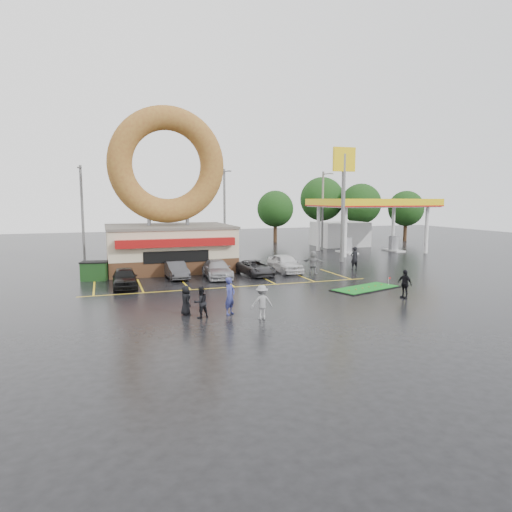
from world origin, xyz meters
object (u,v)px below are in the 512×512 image
object	(u,v)px
car_white	(285,263)
person_cameraman	(405,284)
donut_shop	(168,216)
putting_green	(366,288)
streetlight_left	(82,211)
car_dgrey	(176,270)
shell_sign	(344,183)
car_black	(125,278)
person_blue	(230,296)
dumpster	(95,271)
car_silver	(217,269)
streetlight_mid	(225,209)
streetlight_right	(323,208)
gas_station	(357,218)
car_grey	(256,268)

from	to	relation	value
car_white	person_cameraman	size ratio (longest dim) A/B	2.52
donut_shop	person_cameraman	bearing A→B (deg)	-54.04
person_cameraman	putting_green	world-z (taller)	person_cameraman
car_white	putting_green	world-z (taller)	car_white
streetlight_left	putting_green	size ratio (longest dim) A/B	1.71
donut_shop	car_dgrey	world-z (taller)	donut_shop
shell_sign	car_black	bearing A→B (deg)	-162.08
person_blue	dumpster	size ratio (longest dim) A/B	1.07
car_silver	car_black	bearing A→B (deg)	-162.13
shell_sign	car_silver	world-z (taller)	shell_sign
person_blue	dumpster	xyz separation A→B (m)	(-6.71, 12.77, -0.32)
streetlight_mid	person_blue	bearing A→B (deg)	-104.33
shell_sign	streetlight_mid	xyz separation A→B (m)	(-9.00, 8.92, -2.60)
car_black	car_white	bearing A→B (deg)	12.46
car_white	car_dgrey	bearing A→B (deg)	178.27
putting_green	person_cameraman	bearing A→B (deg)	-77.77
car_silver	car_white	distance (m)	5.86
car_silver	person_cameraman	distance (m)	13.78
shell_sign	dumpster	size ratio (longest dim) A/B	5.89
dumpster	putting_green	distance (m)	19.35
car_black	person_cameraman	xyz separation A→B (m)	(15.73, -8.69, 0.19)
putting_green	streetlight_right	bearing A→B (deg)	70.04
gas_station	streetlight_left	world-z (taller)	streetlight_left
car_dgrey	car_white	size ratio (longest dim) A/B	0.89
streetlight_mid	dumpster	xyz separation A→B (m)	(-12.97, -11.73, -4.13)
person_blue	car_black	bearing A→B (deg)	74.54
shell_sign	putting_green	xyz separation A→B (m)	(-4.97, -12.03, -7.34)
gas_station	car_grey	size ratio (longest dim) A/B	3.21
car_dgrey	dumpster	world-z (taller)	dumpster
shell_sign	person_cameraman	size ratio (longest dim) A/B	6.17
person_blue	putting_green	world-z (taller)	person_blue
gas_station	dumpster	world-z (taller)	gas_station
streetlight_left	streetlight_mid	size ratio (longest dim) A/B	1.00
gas_station	car_silver	distance (m)	24.60
car_dgrey	person_cameraman	world-z (taller)	person_cameraman
car_white	putting_green	xyz separation A→B (m)	(2.46, -8.03, -0.70)
donut_shop	car_dgrey	bearing A→B (deg)	-92.63
streetlight_mid	donut_shop	bearing A→B (deg)	-131.38
car_silver	car_dgrey	bearing A→B (deg)	170.02
person_blue	dumpster	world-z (taller)	person_blue
car_white	person_cameraman	xyz separation A→B (m)	(3.14, -11.16, 0.12)
person_blue	car_silver	bearing A→B (deg)	36.44
donut_shop	shell_sign	bearing A→B (deg)	-3.47
donut_shop	streetlight_right	distance (m)	21.00
shell_sign	person_blue	xyz separation A→B (m)	(-15.26, -15.58, -6.41)
donut_shop	car_white	world-z (taller)	donut_shop
gas_station	car_black	xyz separation A→B (m)	(-27.03, -15.41, -3.03)
person_blue	person_cameraman	size ratio (longest dim) A/B	1.13
gas_station	car_grey	world-z (taller)	gas_station
gas_station	putting_green	world-z (taller)	gas_station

